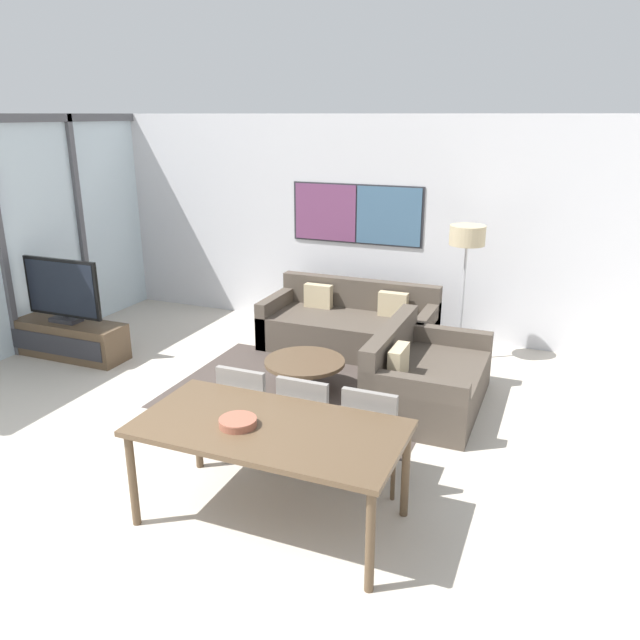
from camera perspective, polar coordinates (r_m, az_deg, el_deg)
ground_plane at (r=4.74m, az=-20.87°, el=-19.20°), size 24.00×24.00×0.00m
wall_back at (r=8.37m, az=2.50°, el=8.76°), size 7.71×0.09×2.80m
area_rug at (r=6.66m, az=-1.39°, el=-6.45°), size 2.72×1.98×0.01m
tv_console at (r=8.10m, az=-22.00°, el=-1.61°), size 1.48×0.45×0.44m
television at (r=7.93m, az=-22.50°, el=2.46°), size 1.06×0.20×0.77m
sofa_main at (r=7.81m, az=2.81°, el=-0.59°), size 2.09×0.99×0.80m
sofa_side at (r=6.33m, az=9.25°, el=-5.45°), size 0.99×1.56×0.80m
coffee_table at (r=6.56m, az=-1.41°, el=-4.39°), size 0.84×0.84×0.35m
dining_table at (r=4.39m, az=-4.65°, el=-10.38°), size 1.86×0.95×0.76m
dining_chair_left at (r=5.26m, az=-6.46°, el=-7.75°), size 0.46×0.46×0.86m
dining_chair_centre at (r=5.04m, az=-1.01°, el=-8.84°), size 0.46×0.46×0.86m
dining_chair_right at (r=4.87m, az=4.93°, el=-9.91°), size 0.46×0.46×0.86m
fruit_bowl at (r=4.36m, az=-7.52°, el=-9.20°), size 0.26×0.26×0.06m
floor_lamp at (r=7.25m, az=13.27°, el=6.78°), size 0.40×0.40×1.61m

